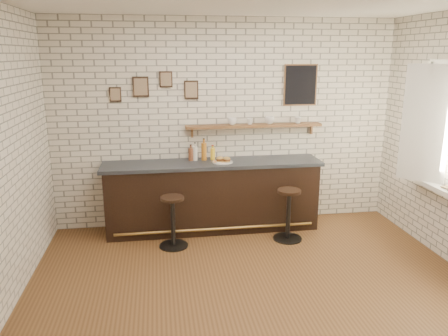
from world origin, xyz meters
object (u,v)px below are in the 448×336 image
(bar_counter, at_px, (213,196))
(bar_stool_left, at_px, (173,220))
(condiment_bottle_yellow, at_px, (213,154))
(book_upper, at_px, (448,188))
(ciabatta_sandwich, at_px, (223,159))
(shelf_cup_a, at_px, (232,121))
(bitters_bottle_white, at_px, (195,153))
(shelf_cup_b, at_px, (250,121))
(bitters_bottle_brown, at_px, (191,154))
(shelf_cup_d, at_px, (298,120))
(bar_stool_right, at_px, (288,213))
(shelf_cup_c, at_px, (270,120))
(bitters_bottle_amber, at_px, (204,151))
(book_lower, at_px, (448,189))
(sandwich_plate, at_px, (223,162))

(bar_counter, relative_size, bar_stool_left, 4.46)
(condiment_bottle_yellow, xyz_separation_m, book_upper, (2.60, -1.62, -0.14))
(ciabatta_sandwich, height_order, shelf_cup_a, shelf_cup_a)
(ciabatta_sandwich, relative_size, bar_stool_left, 0.32)
(bitters_bottle_white, height_order, shelf_cup_b, shelf_cup_b)
(bitters_bottle_brown, relative_size, shelf_cup_d, 2.36)
(bar_stool_right, bearing_deg, bitters_bottle_brown, 152.17)
(bar_stool_right, bearing_deg, ciabatta_sandwich, 149.55)
(bitters_bottle_brown, distance_m, shelf_cup_d, 1.66)
(bitters_bottle_white, relative_size, shelf_cup_c, 1.90)
(bitters_bottle_amber, distance_m, shelf_cup_d, 1.47)
(shelf_cup_b, xyz_separation_m, book_lower, (2.04, -1.68, -0.60))
(bar_counter, bearing_deg, ciabatta_sandwich, -19.57)
(shelf_cup_b, distance_m, book_lower, 2.72)
(sandwich_plate, distance_m, shelf_cup_c, 0.94)
(bitters_bottle_white, relative_size, book_lower, 1.24)
(bar_stool_left, height_order, bar_stool_right, bar_stool_right)
(bitters_bottle_brown, xyz_separation_m, book_upper, (2.91, -1.62, -0.15))
(bitters_bottle_brown, relative_size, shelf_cup_b, 2.48)
(bar_stool_right, height_order, book_lower, book_lower)
(ciabatta_sandwich, height_order, shelf_cup_b, shelf_cup_b)
(ciabatta_sandwich, distance_m, bar_stool_left, 1.12)
(book_lower, bearing_deg, bitters_bottle_amber, 135.32)
(shelf_cup_d, bearing_deg, book_lower, -66.13)
(bitters_bottle_brown, xyz_separation_m, bitters_bottle_white, (0.06, 0.00, 0.01))
(bitters_bottle_amber, bearing_deg, bar_counter, -51.19)
(ciabatta_sandwich, bearing_deg, bar_stool_left, -147.19)
(bar_counter, relative_size, shelf_cup_d, 31.41)
(sandwich_plate, xyz_separation_m, shelf_cup_a, (0.18, 0.25, 0.53))
(sandwich_plate, distance_m, book_upper, 2.87)
(sandwich_plate, bearing_deg, condiment_bottle_yellow, 122.52)
(bar_counter, xyz_separation_m, bitters_bottle_amber, (-0.11, 0.13, 0.63))
(sandwich_plate, height_order, bitters_bottle_brown, bitters_bottle_brown)
(ciabatta_sandwich, relative_size, bitters_bottle_white, 0.85)
(shelf_cup_b, distance_m, shelf_cup_c, 0.29)
(bar_counter, bearing_deg, shelf_cup_a, 32.32)
(bitters_bottle_white, bearing_deg, shelf_cup_c, 3.63)
(bitters_bottle_brown, xyz_separation_m, shelf_cup_a, (0.61, 0.07, 0.45))
(shelf_cup_d, bearing_deg, bar_stool_right, -127.98)
(bar_counter, bearing_deg, bitters_bottle_white, 150.80)
(sandwich_plate, distance_m, bitters_bottle_brown, 0.48)
(sandwich_plate, distance_m, condiment_bottle_yellow, 0.23)
(sandwich_plate, relative_size, bar_stool_left, 0.40)
(bar_stool_left, bearing_deg, shelf_cup_b, 31.96)
(bitters_bottle_amber, bearing_deg, bitters_bottle_brown, -180.00)
(bar_stool_left, bearing_deg, bitters_bottle_white, 61.26)
(ciabatta_sandwich, relative_size, bitters_bottle_brown, 0.96)
(sandwich_plate, bearing_deg, ciabatta_sandwich, 0.00)
(bitters_bottle_white, relative_size, shelf_cup_b, 2.78)
(bar_counter, xyz_separation_m, bitters_bottle_brown, (-0.29, 0.13, 0.60))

